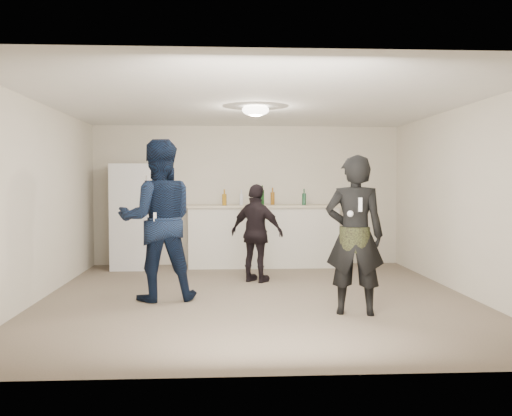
{
  "coord_description": "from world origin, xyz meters",
  "views": [
    {
      "loc": [
        -0.43,
        -7.3,
        1.5
      ],
      "look_at": [
        0.0,
        0.2,
        1.15
      ],
      "focal_mm": 40.0,
      "sensor_mm": 36.0,
      "label": 1
    }
  ],
  "objects": [
    {
      "name": "ceiling",
      "position": [
        0.0,
        0.0,
        2.5
      ],
      "size": [
        6.0,
        6.0,
        0.0
      ],
      "primitive_type": "plane",
      "rotation": [
        3.14,
        0.0,
        0.0
      ],
      "color": "silver",
      "rests_on": "wall_back"
    },
    {
      "name": "camo_shorts",
      "position": [
        1.04,
        -0.99,
        0.85
      ],
      "size": [
        0.34,
        0.34,
        0.28
      ],
      "primitive_type": "cylinder",
      "color": "#343C1B",
      "rests_on": "woman"
    },
    {
      "name": "ceiling_dome",
      "position": [
        0.0,
        0.3,
        2.45
      ],
      "size": [
        0.36,
        0.36,
        0.16
      ],
      "primitive_type": "ellipsoid",
      "color": "white",
      "rests_on": "ceiling"
    },
    {
      "name": "wall_left",
      "position": [
        -2.75,
        0.0,
        1.25
      ],
      "size": [
        0.0,
        6.0,
        6.0
      ],
      "primitive_type": "plane",
      "rotation": [
        1.57,
        0.0,
        1.57
      ],
      "color": "beige",
      "rests_on": "floor"
    },
    {
      "name": "counter_top",
      "position": [
        0.27,
        2.67,
        1.07
      ],
      "size": [
        2.68,
        0.64,
        0.04
      ],
      "primitive_type": "cube",
      "color": "beige",
      "rests_on": "counter"
    },
    {
      "name": "counter",
      "position": [
        0.27,
        2.67,
        0.53
      ],
      "size": [
        2.6,
        0.56,
        1.05
      ],
      "primitive_type": "cube",
      "color": "silver",
      "rests_on": "floor"
    },
    {
      "name": "floor",
      "position": [
        0.0,
        0.0,
        0.0
      ],
      "size": [
        6.0,
        6.0,
        0.0
      ],
      "primitive_type": "plane",
      "color": "#6B5B4C",
      "rests_on": "ground"
    },
    {
      "name": "nunchuk_woman",
      "position": [
        0.94,
        -1.21,
        1.15
      ],
      "size": [
        0.07,
        0.07,
        0.07
      ],
      "primitive_type": "sphere",
      "color": "silver",
      "rests_on": "woman"
    },
    {
      "name": "bottle_cluster",
      "position": [
        0.23,
        2.61,
        1.2
      ],
      "size": [
        1.47,
        0.33,
        0.26
      ],
      "color": "#144627",
      "rests_on": "counter_top"
    },
    {
      "name": "fridge_handle",
      "position": [
        -1.7,
        2.23,
        1.3
      ],
      "size": [
        0.02,
        0.02,
        0.6
      ],
      "primitive_type": "cylinder",
      "color": "silver",
      "rests_on": "fridge"
    },
    {
      "name": "remote_woman",
      "position": [
        1.04,
        -1.24,
        1.25
      ],
      "size": [
        0.04,
        0.04,
        0.15
      ],
      "primitive_type": "cube",
      "color": "white",
      "rests_on": "woman"
    },
    {
      "name": "fridge",
      "position": [
        -1.98,
        2.6,
        0.9
      ],
      "size": [
        0.7,
        0.7,
        1.8
      ],
      "primitive_type": "cube",
      "color": "white",
      "rests_on": "floor"
    },
    {
      "name": "remote_man",
      "position": [
        -1.26,
        -0.36,
        1.05
      ],
      "size": [
        0.04,
        0.04,
        0.15
      ],
      "primitive_type": "cube",
      "color": "silver",
      "rests_on": "man"
    },
    {
      "name": "spectator",
      "position": [
        0.07,
        1.14,
        0.73
      ],
      "size": [
        0.91,
        0.76,
        1.46
      ],
      "primitive_type": "imported",
      "rotation": [
        0.0,
        0.0,
        2.58
      ],
      "color": "black",
      "rests_on": "floor"
    },
    {
      "name": "man",
      "position": [
        -1.26,
        -0.08,
        1.01
      ],
      "size": [
        1.1,
        0.92,
        2.03
      ],
      "primitive_type": "imported",
      "rotation": [
        0.0,
        0.0,
        3.31
      ],
      "color": "#0E1F3D",
      "rests_on": "floor"
    },
    {
      "name": "nunchuk_man",
      "position": [
        -1.14,
        -0.33,
        0.98
      ],
      "size": [
        0.07,
        0.07,
        0.07
      ],
      "primitive_type": "sphere",
      "color": "silver",
      "rests_on": "man"
    },
    {
      "name": "woman",
      "position": [
        1.04,
        -0.99,
        0.9
      ],
      "size": [
        0.73,
        0.55,
        1.79
      ],
      "primitive_type": "imported",
      "rotation": [
        0.0,
        0.0,
        2.94
      ],
      "color": "black",
      "rests_on": "floor"
    },
    {
      "name": "wall_right",
      "position": [
        2.75,
        0.0,
        1.25
      ],
      "size": [
        0.0,
        6.0,
        6.0
      ],
      "primitive_type": "plane",
      "rotation": [
        1.57,
        0.0,
        -1.57
      ],
      "color": "beige",
      "rests_on": "floor"
    },
    {
      "name": "wall_back",
      "position": [
        0.0,
        3.0,
        1.25
      ],
      "size": [
        6.0,
        0.0,
        6.0
      ],
      "primitive_type": "plane",
      "rotation": [
        1.57,
        0.0,
        0.0
      ],
      "color": "beige",
      "rests_on": "floor"
    },
    {
      "name": "wall_front",
      "position": [
        0.0,
        -3.0,
        1.25
      ],
      "size": [
        6.0,
        0.0,
        6.0
      ],
      "primitive_type": "plane",
      "rotation": [
        -1.57,
        0.0,
        0.0
      ],
      "color": "beige",
      "rests_on": "floor"
    },
    {
      "name": "shaker",
      "position": [
        -0.41,
        2.57,
        1.18
      ],
      "size": [
        0.08,
        0.08,
        0.17
      ],
      "primitive_type": "cylinder",
      "color": "silver",
      "rests_on": "counter_top"
    }
  ]
}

